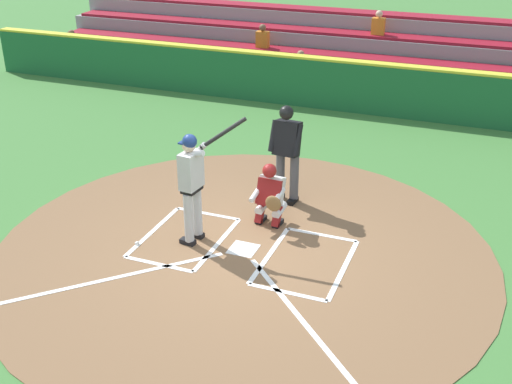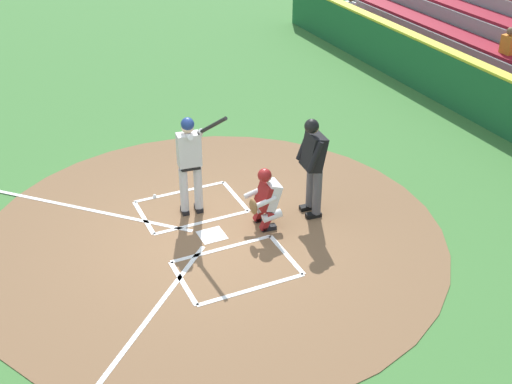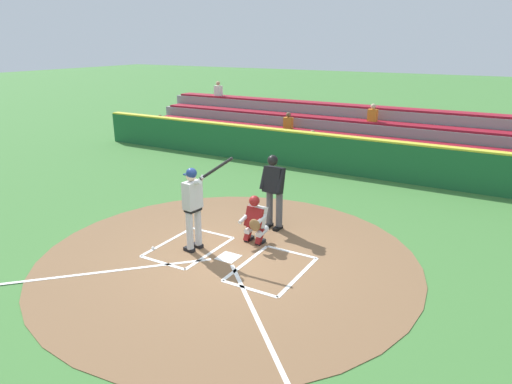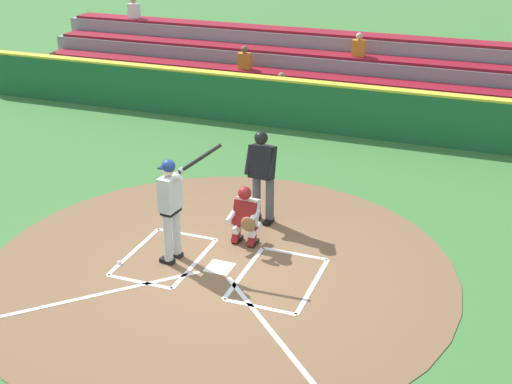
# 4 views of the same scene
# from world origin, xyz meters

# --- Properties ---
(ground_plane) EXTENTS (120.00, 120.00, 0.00)m
(ground_plane) POSITION_xyz_m (0.00, 0.00, 0.00)
(ground_plane) COLOR #427A38
(dirt_circle) EXTENTS (8.00, 8.00, 0.01)m
(dirt_circle) POSITION_xyz_m (0.00, 0.00, 0.01)
(dirt_circle) COLOR brown
(dirt_circle) RESTS_ON ground
(home_plate_and_chalk) EXTENTS (7.93, 4.91, 0.01)m
(home_plate_and_chalk) POSITION_xyz_m (0.00, 0.88, 0.01)
(home_plate_and_chalk) COLOR white
(home_plate_and_chalk) RESTS_ON dirt_circle
(batter) EXTENTS (0.99, 0.63, 2.13)m
(batter) POSITION_xyz_m (0.84, 0.03, 1.10)
(batter) COLOR #BCBCBC
(batter) RESTS_ON ground
(catcher) EXTENTS (0.59, 0.64, 1.13)m
(catcher) POSITION_xyz_m (-0.10, -0.97, 0.59)
(catcher) COLOR black
(catcher) RESTS_ON ground
(plate_umpire) EXTENTS (0.60, 0.45, 1.86)m
(plate_umpire) POSITION_xyz_m (-0.07, -1.90, 1.08)
(plate_umpire) COLOR #4C4C51
(plate_umpire) RESTS_ON ground
(baseball) EXTENTS (0.07, 0.07, 0.07)m
(baseball) POSITION_xyz_m (1.66, 0.50, 0.04)
(baseball) COLOR white
(baseball) RESTS_ON ground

